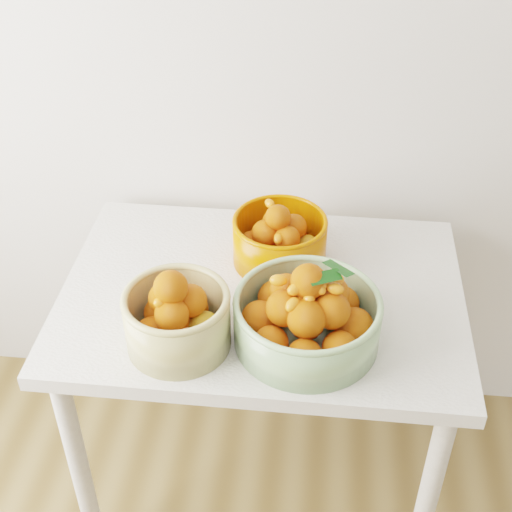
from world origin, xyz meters
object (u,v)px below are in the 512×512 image
object	(u,v)px
table	(262,319)
bowl_orange	(279,239)
bowl_cream	(177,318)
bowl_green	(307,316)

from	to	relation	value
table	bowl_orange	size ratio (longest dim) A/B	3.60
bowl_cream	bowl_green	xyz separation A→B (m)	(0.29, 0.04, -0.00)
bowl_cream	bowl_orange	bearing A→B (deg)	58.65
table	bowl_cream	distance (m)	0.32
table	bowl_cream	bearing A→B (deg)	-129.69
table	bowl_cream	size ratio (longest dim) A/B	3.59
table	bowl_cream	world-z (taller)	bowl_cream
bowl_cream	bowl_orange	size ratio (longest dim) A/B	1.00
bowl_cream	table	bearing A→B (deg)	50.31
bowl_cream	bowl_orange	world-z (taller)	bowl_cream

